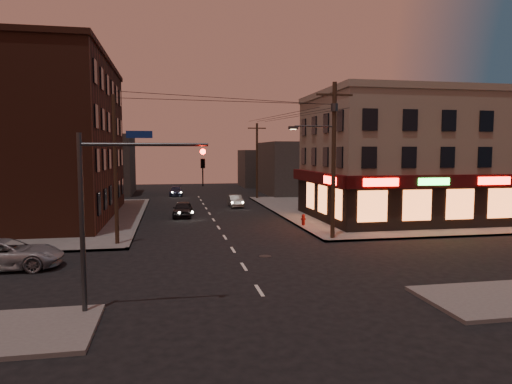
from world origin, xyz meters
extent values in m
plane|color=black|center=(0.00, 0.00, 0.00)|extent=(120.00, 120.00, 0.00)
cube|color=#514F4C|center=(18.00, 19.00, 0.07)|extent=(24.00, 28.00, 0.15)
cube|color=gray|center=(16.00, 13.50, 5.15)|extent=(15.00, 12.00, 10.00)
cube|color=gray|center=(16.00, 13.50, 10.40)|extent=(15.20, 12.20, 0.50)
cube|color=black|center=(16.00, 7.55, 1.85)|extent=(15.12, 0.25, 3.40)
cube|color=black|center=(8.55, 13.50, 1.85)|extent=(0.25, 12.12, 3.40)
cube|color=#3D090A|center=(16.00, 7.25, 3.65)|extent=(15.60, 0.50, 0.90)
cube|color=#3D090A|center=(8.25, 13.50, 3.65)|extent=(0.50, 12.60, 0.90)
cube|color=#FF140C|center=(10.70, 6.98, 3.65)|extent=(2.60, 0.06, 0.55)
cube|color=#FF140C|center=(19.50, 6.98, 3.65)|extent=(2.60, 0.06, 0.55)
cube|color=#26FF3F|center=(14.70, 6.98, 3.65)|extent=(2.40, 0.06, 0.50)
cube|color=#FF140C|center=(7.98, 9.70, 3.65)|extent=(0.06, 2.60, 0.55)
cube|color=orange|center=(15.40, 7.40, 1.95)|extent=(12.40, 0.08, 2.20)
cube|color=orange|center=(8.40, 12.50, 1.95)|extent=(0.08, 8.40, 2.20)
cube|color=#452116|center=(-14.50, 19.00, 6.65)|extent=(12.00, 20.00, 13.00)
cube|color=#3F3D3A|center=(14.00, 38.00, 3.50)|extent=(10.00, 12.00, 7.00)
cube|color=#3F3D3A|center=(-13.00, 42.00, 4.00)|extent=(9.00, 10.00, 8.00)
cube|color=#3F3D3A|center=(12.00, 52.00, 3.00)|extent=(8.00, 8.00, 6.00)
cylinder|color=#382619|center=(6.80, 5.80, 5.15)|extent=(0.28, 0.28, 10.00)
cube|color=#382619|center=(6.80, 5.80, 9.35)|extent=(2.40, 0.12, 0.12)
cylinder|color=#333538|center=(6.80, 5.80, 8.55)|extent=(0.44, 0.44, 0.50)
cylinder|color=#333538|center=(5.50, 5.80, 7.35)|extent=(2.60, 0.10, 0.10)
cube|color=#333538|center=(4.10, 5.80, 7.25)|extent=(0.60, 0.25, 0.18)
cube|color=#FFD88C|center=(4.10, 5.80, 7.15)|extent=(0.35, 0.15, 0.04)
cylinder|color=#382619|center=(6.80, 32.00, 4.65)|extent=(0.26, 0.26, 9.00)
cylinder|color=#382619|center=(-6.80, 6.50, 4.65)|extent=(0.24, 0.24, 9.00)
cylinder|color=#333538|center=(-6.60, -5.60, 3.20)|extent=(0.18, 0.18, 6.40)
cylinder|color=#333538|center=(-4.40, -5.60, 6.00)|extent=(4.40, 0.12, 0.12)
imported|color=black|center=(-2.40, -5.60, 5.50)|extent=(0.16, 0.20, 1.00)
sphere|color=#FF0C05|center=(-2.40, -5.72, 5.75)|extent=(0.20, 0.20, 0.20)
cube|color=navy|center=(-4.60, -5.60, 6.35)|extent=(0.90, 0.05, 0.25)
imported|color=#919399|center=(-11.54, 1.71, 0.74)|extent=(5.35, 2.51, 1.48)
imported|color=black|center=(-2.49, 18.31, 0.68)|extent=(2.00, 4.15, 1.37)
imported|color=slate|center=(3.12, 24.83, 0.61)|extent=(1.35, 3.71, 1.22)
imported|color=#1B2037|center=(-2.82, 38.13, 0.60)|extent=(1.81, 4.21, 1.21)
cylinder|color=maroon|center=(6.40, 11.08, 0.49)|extent=(0.26, 0.26, 0.68)
sphere|color=maroon|center=(6.40, 11.08, 0.86)|extent=(0.27, 0.27, 0.27)
cylinder|color=maroon|center=(6.40, 11.08, 0.63)|extent=(0.37, 0.15, 0.14)
cylinder|color=maroon|center=(6.40, 11.08, 0.63)|extent=(0.15, 0.37, 0.14)
camera|label=1|loc=(-3.57, -22.12, 5.75)|focal=32.00mm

